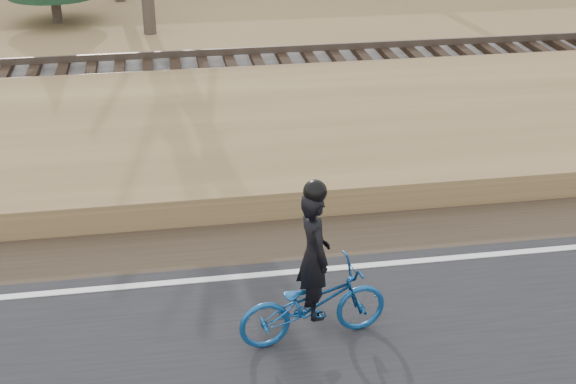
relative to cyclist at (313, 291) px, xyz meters
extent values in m
plane|color=#9A7F4E|center=(3.62, 1.25, -0.69)|extent=(120.00, 120.00, 0.00)
cube|color=silver|center=(3.62, 1.45, -0.62)|extent=(120.00, 0.12, 0.01)
cube|color=#473A2B|center=(3.62, 2.45, -0.67)|extent=(120.00, 1.60, 0.04)
cube|color=#9A7F4E|center=(3.62, 5.45, -0.47)|extent=(120.00, 5.00, 0.44)
cube|color=slate|center=(3.62, 9.25, -0.46)|extent=(120.00, 3.00, 0.45)
cube|color=black|center=(3.62, 9.25, -0.17)|extent=(120.00, 2.40, 0.14)
cube|color=brown|center=(3.62, 8.53, -0.02)|extent=(120.00, 0.07, 0.15)
cube|color=brown|center=(3.62, 9.97, -0.02)|extent=(120.00, 0.07, 0.15)
imported|color=navy|center=(0.00, 0.00, -0.17)|extent=(1.83, 0.86, 0.92)
imported|color=black|center=(0.00, 0.00, 0.48)|extent=(0.44, 0.60, 1.51)
sphere|color=black|center=(0.00, 0.00, 1.25)|extent=(0.26, 0.26, 0.26)
cylinder|color=#4F443A|center=(-4.31, 16.11, -0.17)|extent=(0.28, 0.28, 1.03)
camera|label=1|loc=(-1.54, -7.50, 4.95)|focal=50.00mm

